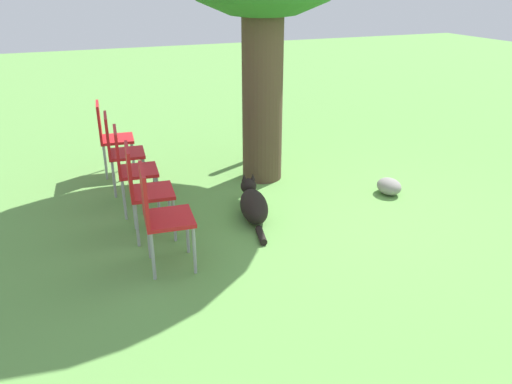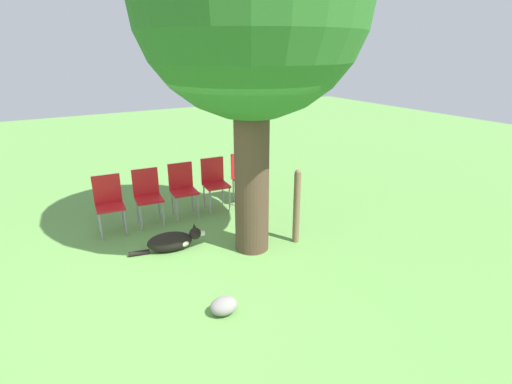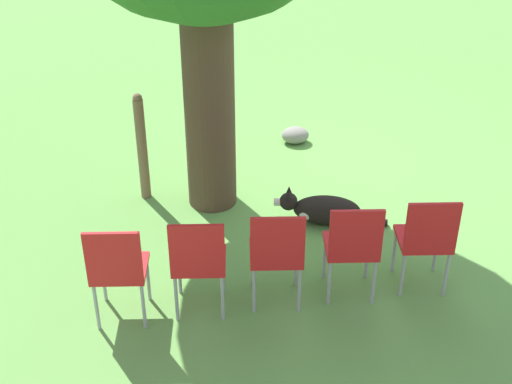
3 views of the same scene
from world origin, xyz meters
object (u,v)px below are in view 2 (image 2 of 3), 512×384
(oak_tree, at_px, (251,2))
(fence_post, at_px, (297,206))
(red_chair_1, at_px, (148,193))
(red_chair_3, at_px, (215,180))
(red_chair_4, at_px, (244,174))
(red_chair_2, at_px, (183,186))
(dog, at_px, (173,241))
(red_chair_0, at_px, (109,200))

(oak_tree, bearing_deg, fence_post, 76.69)
(red_chair_1, xyz_separation_m, red_chair_3, (-0.06, 1.29, 0.00))
(oak_tree, distance_m, red_chair_4, 3.51)
(red_chair_1, bearing_deg, red_chair_2, 97.76)
(fence_post, bearing_deg, red_chair_1, -136.54)
(dog, distance_m, fence_post, 1.96)
(dog, bearing_deg, red_chair_2, 74.54)
(oak_tree, height_order, red_chair_1, oak_tree)
(fence_post, distance_m, red_chair_3, 2.00)
(fence_post, distance_m, red_chair_4, 1.98)
(fence_post, height_order, red_chair_4, fence_post)
(dog, bearing_deg, red_chair_1, 102.95)
(red_chair_1, relative_size, red_chair_2, 1.00)
(red_chair_0, bearing_deg, red_chair_3, 97.76)
(red_chair_1, distance_m, red_chair_3, 1.29)
(red_chair_1, bearing_deg, oak_tree, 37.28)
(dog, distance_m, red_chair_4, 2.34)
(red_chair_2, distance_m, red_chair_3, 0.65)
(dog, distance_m, red_chair_2, 1.42)
(dog, xyz_separation_m, red_chair_3, (-1.23, 1.28, 0.41))
(fence_post, bearing_deg, red_chair_3, -165.81)
(red_chair_2, height_order, red_chair_3, same)
(red_chair_2, bearing_deg, dog, -22.65)
(red_chair_2, relative_size, red_chair_4, 1.00)
(red_chair_2, bearing_deg, red_chair_3, 97.76)
(fence_post, relative_size, red_chair_3, 1.24)
(red_chair_1, bearing_deg, fence_post, 48.59)
(fence_post, height_order, red_chair_3, fence_post)
(red_chair_0, bearing_deg, oak_tree, 50.78)
(red_chair_3, bearing_deg, oak_tree, -1.77)
(oak_tree, relative_size, red_chair_0, 5.20)
(oak_tree, relative_size, red_chair_3, 5.20)
(red_chair_3, bearing_deg, dog, -40.96)
(red_chair_3, bearing_deg, red_chair_1, -82.24)
(oak_tree, relative_size, dog, 4.42)
(red_chair_2, relative_size, red_chair_3, 1.00)
(red_chair_4, bearing_deg, red_chair_2, -82.24)
(dog, distance_m, red_chair_1, 1.24)
(fence_post, xyz_separation_m, red_chair_0, (-1.85, -2.43, -0.04))
(red_chair_1, height_order, red_chair_4, same)
(oak_tree, height_order, red_chair_0, oak_tree)
(red_chair_0, bearing_deg, red_chair_2, 97.76)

